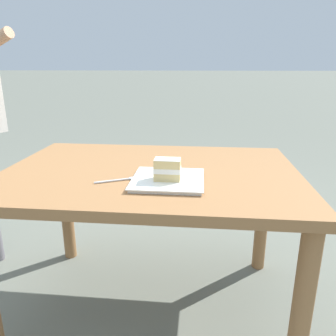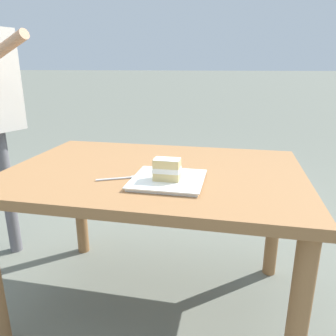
% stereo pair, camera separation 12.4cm
% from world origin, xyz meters
% --- Properties ---
extents(ground_plane, '(160.00, 160.00, 0.00)m').
position_xyz_m(ground_plane, '(0.00, 0.00, 0.00)').
color(ground_plane, slate).
extents(patio_table, '(1.26, 0.88, 0.71)m').
position_xyz_m(patio_table, '(0.00, 0.00, 0.61)').
color(patio_table, olive).
rests_on(patio_table, ground).
extents(dessert_plate, '(0.27, 0.27, 0.02)m').
position_xyz_m(dessert_plate, '(0.09, -0.15, 0.71)').
color(dessert_plate, white).
rests_on(dessert_plate, patio_table).
extents(cake_slice, '(0.10, 0.07, 0.08)m').
position_xyz_m(cake_slice, '(0.09, -0.17, 0.76)').
color(cake_slice, '#E0C17A').
rests_on(cake_slice, dessert_plate).
extents(dessert_fork, '(0.16, 0.09, 0.01)m').
position_xyz_m(dessert_fork, '(-0.10, -0.16, 0.71)').
color(dessert_fork, silver).
rests_on(dessert_fork, patio_table).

